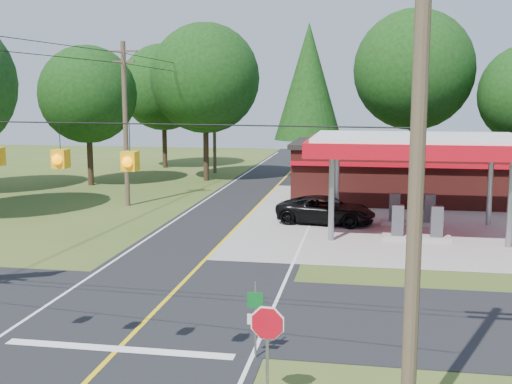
# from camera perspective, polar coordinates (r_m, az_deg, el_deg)

# --- Properties ---
(ground) EXTENTS (120.00, 120.00, 0.00)m
(ground) POSITION_cam_1_polar(r_m,az_deg,el_deg) (21.58, -8.56, -10.07)
(ground) COLOR #354D1B
(ground) RESTS_ON ground
(main_highway) EXTENTS (8.00, 120.00, 0.02)m
(main_highway) POSITION_cam_1_polar(r_m,az_deg,el_deg) (21.58, -8.56, -10.05)
(main_highway) COLOR black
(main_highway) RESTS_ON ground
(cross_road) EXTENTS (70.00, 7.00, 0.02)m
(cross_road) POSITION_cam_1_polar(r_m,az_deg,el_deg) (21.57, -8.56, -10.03)
(cross_road) COLOR black
(cross_road) RESTS_ON ground
(lane_center_yellow) EXTENTS (0.15, 110.00, 0.00)m
(lane_center_yellow) POSITION_cam_1_polar(r_m,az_deg,el_deg) (21.57, -8.56, -10.01)
(lane_center_yellow) COLOR yellow
(lane_center_yellow) RESTS_ON main_highway
(gas_canopy) EXTENTS (10.60, 7.40, 4.88)m
(gas_canopy) POSITION_cam_1_polar(r_m,az_deg,el_deg) (32.55, 14.11, 3.83)
(gas_canopy) COLOR gray
(gas_canopy) RESTS_ON ground
(convenience_store) EXTENTS (16.40, 7.55, 3.80)m
(convenience_store) POSITION_cam_1_polar(r_m,az_deg,el_deg) (42.77, 14.36, 1.79)
(convenience_store) COLOR maroon
(convenience_store) RESTS_ON ground
(utility_pole_near_right) EXTENTS (1.80, 0.30, 11.50)m
(utility_pole_near_right) POSITION_cam_1_polar(r_m,az_deg,el_deg) (12.42, 14.18, 3.96)
(utility_pole_near_right) COLOR #473828
(utility_pole_near_right) RESTS_ON ground
(utility_pole_far_left) EXTENTS (1.80, 0.30, 10.00)m
(utility_pole_far_left) POSITION_cam_1_polar(r_m,az_deg,el_deg) (40.12, -11.54, 6.15)
(utility_pole_far_left) COLOR #473828
(utility_pole_far_left) RESTS_ON ground
(utility_pole_north) EXTENTS (0.30, 0.30, 9.50)m
(utility_pole_north) POSITION_cam_1_polar(r_m,az_deg,el_deg) (55.94, -3.72, 6.56)
(utility_pole_north) COLOR #473828
(utility_pole_north) RESTS_ON ground
(overhead_beacons) EXTENTS (17.04, 2.04, 1.03)m
(overhead_beacons) POSITION_cam_1_polar(r_m,az_deg,el_deg) (15.35, -19.77, 5.54)
(overhead_beacons) COLOR black
(overhead_beacons) RESTS_ON ground
(treeline_backdrop) EXTENTS (70.27, 51.59, 13.30)m
(treeline_backdrop) POSITION_cam_1_polar(r_m,az_deg,el_deg) (43.74, 2.30, 9.53)
(treeline_backdrop) COLOR #332316
(treeline_backdrop) RESTS_ON ground
(suv_car) EXTENTS (5.93, 5.93, 1.45)m
(suv_car) POSITION_cam_1_polar(r_m,az_deg,el_deg) (34.48, 6.23, -1.63)
(suv_car) COLOR black
(suv_car) RESTS_ON ground
(octagonal_stop_sign) EXTENTS (0.82, 0.13, 2.34)m
(octagonal_stop_sign) POSITION_cam_1_polar(r_m,az_deg,el_deg) (14.46, 1.01, -12.31)
(octagonal_stop_sign) COLOR gray
(octagonal_stop_sign) RESTS_ON ground
(route_sign_post) EXTENTS (0.43, 0.09, 2.08)m
(route_sign_post) POSITION_cam_1_polar(r_m,az_deg,el_deg) (17.05, -0.06, -10.77)
(route_sign_post) COLOR gray
(route_sign_post) RESTS_ON ground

